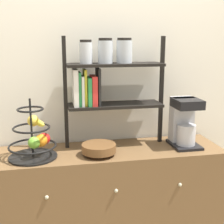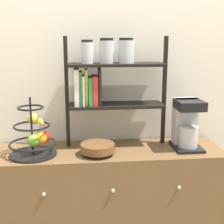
{
  "view_description": "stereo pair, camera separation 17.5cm",
  "coord_description": "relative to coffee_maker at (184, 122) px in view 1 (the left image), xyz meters",
  "views": [
    {
      "loc": [
        -0.36,
        -1.68,
        1.54
      ],
      "look_at": [
        0.02,
        0.21,
        1.09
      ],
      "focal_mm": 50.0,
      "sensor_mm": 36.0,
      "label": 1
    },
    {
      "loc": [
        -0.19,
        -1.71,
        1.54
      ],
      "look_at": [
        0.02,
        0.21,
        1.09
      ],
      "focal_mm": 50.0,
      "sensor_mm": 36.0,
      "label": 2
    }
  ],
  "objects": [
    {
      "name": "wall_back",
      "position": [
        -0.51,
        0.25,
        0.3
      ],
      "size": [
        7.0,
        0.05,
        2.6
      ],
      "primitive_type": "cube",
      "color": "silver",
      "rests_on": "ground_plane"
    },
    {
      "name": "shelf_hutch",
      "position": [
        -0.53,
        0.1,
        0.3
      ],
      "size": [
        0.67,
        0.2,
        0.73
      ],
      "color": "black",
      "rests_on": "sideboard"
    },
    {
      "name": "fruit_stand",
      "position": [
        -0.98,
        -0.04,
        -0.04
      ],
      "size": [
        0.29,
        0.29,
        0.37
      ],
      "color": "black",
      "rests_on": "sideboard"
    },
    {
      "name": "coffee_maker",
      "position": [
        0.0,
        0.0,
        0.0
      ],
      "size": [
        0.18,
        0.23,
        0.33
      ],
      "color": "black",
      "rests_on": "sideboard"
    },
    {
      "name": "wooden_bowl",
      "position": [
        -0.59,
        -0.08,
        -0.12
      ],
      "size": [
        0.21,
        0.21,
        0.07
      ],
      "color": "brown",
      "rests_on": "sideboard"
    },
    {
      "name": "sideboard",
      "position": [
        -0.51,
        -0.0,
        -0.58
      ],
      "size": [
        1.49,
        0.43,
        0.83
      ],
      "color": "brown",
      "rests_on": "ground_plane"
    }
  ]
}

